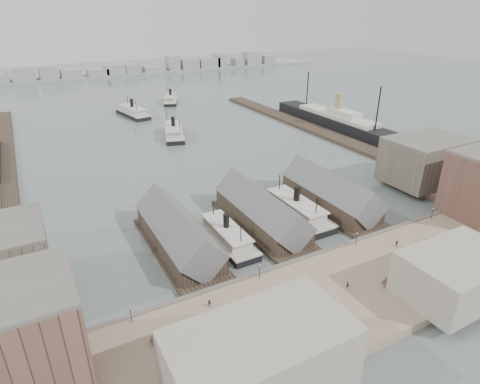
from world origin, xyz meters
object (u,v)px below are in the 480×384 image
ocean_steamer (337,121)px  horse_cart_center (295,311)px  ferry_docked_west (226,235)px  horse_cart_left (164,333)px  horse_cart_right (395,282)px

ocean_steamer → horse_cart_center: size_ratio=19.19×
ferry_docked_west → horse_cart_center: (-1.65, -34.72, 0.60)m
horse_cart_left → horse_cart_right: size_ratio=0.98×
horse_cart_right → ferry_docked_west: bearing=12.0°
horse_cart_center → horse_cart_right: size_ratio=1.00×
horse_cart_left → horse_cart_center: horse_cart_left is taller
ocean_steamer → horse_cart_right: size_ratio=19.18×
horse_cart_center → horse_cart_right: 25.86m
horse_cart_left → horse_cart_center: size_ratio=0.98×
horse_cart_right → horse_cart_center: bearing=62.8°
ocean_steamer → horse_cart_center: 153.26m
ferry_docked_west → horse_cart_right: bearing=-57.6°
ferry_docked_west → horse_cart_left: (-27.41, -27.83, 0.66)m
horse_cart_left → horse_cart_right: (51.43, -9.96, -0.03)m
ocean_steamer → horse_cart_center: bearing=-134.1°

